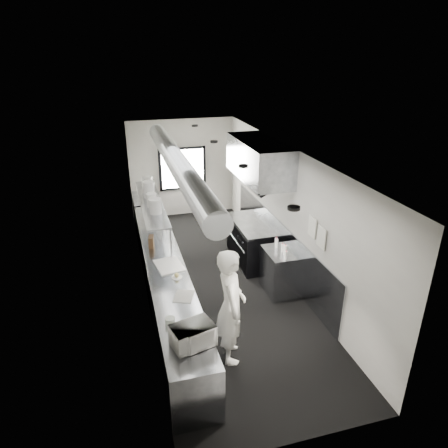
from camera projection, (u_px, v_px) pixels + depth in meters
floor at (218, 281)px, 8.60m from camera, size 3.00×8.00×0.01m
ceiling at (217, 151)px, 7.49m from camera, size 3.00×8.00×0.01m
wall_back at (182, 168)px, 11.58m from camera, size 3.00×0.02×2.80m
wall_front at (306, 355)px, 4.51m from camera, size 3.00×0.02×2.80m
wall_left at (141, 229)px, 7.68m from camera, size 0.02×8.00×2.80m
wall_right at (286, 213)px, 8.41m from camera, size 0.02×8.00×2.80m
wall_cladding at (278, 244)px, 9.01m from camera, size 0.03×5.50×1.10m
hvac_duct at (176, 162)px, 7.77m from camera, size 0.40×6.40×0.40m
service_window at (183, 169)px, 11.55m from camera, size 1.36×0.05×1.25m
exhaust_hood at (259, 160)px, 8.54m from camera, size 0.81×2.20×0.88m
prep_counter at (166, 282)px, 7.70m from camera, size 0.70×6.00×0.90m
pass_shelf at (151, 203)px, 8.59m from camera, size 0.45×3.00×0.68m
range at (253, 242)px, 9.29m from camera, size 0.88×1.60×0.94m
bottle_station at (281, 271)px, 8.08m from camera, size 0.65×0.80×0.90m
far_work_table at (147, 213)px, 10.98m from camera, size 0.70×1.20×0.90m
notice_sheet_a at (312, 227)px, 7.26m from camera, size 0.02×0.28×0.38m
notice_sheet_b at (321, 238)px, 6.97m from camera, size 0.02×0.28×0.38m
line_cook at (231, 306)px, 6.13m from camera, size 0.56×0.76×1.90m
microwave at (193, 335)px, 5.34m from camera, size 0.60×0.51×0.31m
deli_tub_a at (175, 337)px, 5.46m from camera, size 0.18×0.18×0.11m
deli_tub_b at (170, 321)px, 5.79m from camera, size 0.17×0.17×0.11m
newspaper at (184, 296)px, 6.46m from camera, size 0.42×0.46×0.01m
small_plate at (177, 278)px, 6.98m from camera, size 0.23×0.23×0.01m
pastry at (177, 275)px, 6.96m from camera, size 0.08×0.08×0.08m
cutting_board at (169, 265)px, 7.37m from camera, size 0.54×0.67×0.02m
knife_block at (151, 242)px, 8.06m from camera, size 0.13×0.22×0.22m
plate_stack_a at (155, 206)px, 7.90m from camera, size 0.32×0.32×0.30m
plate_stack_b at (152, 200)px, 8.25m from camera, size 0.28×0.28×0.28m
plate_stack_c at (149, 190)px, 8.76m from camera, size 0.29×0.29×0.35m
plate_stack_d at (147, 185)px, 9.01m from camera, size 0.25×0.25×0.36m
squeeze_bottle_a at (286, 255)px, 7.58m from camera, size 0.06×0.06×0.16m
squeeze_bottle_b at (285, 250)px, 7.74m from camera, size 0.08×0.08×0.20m
squeeze_bottle_c at (282, 248)px, 7.86m from camera, size 0.06×0.06×0.16m
squeeze_bottle_d at (277, 243)px, 8.02m from camera, size 0.07×0.07×0.19m
squeeze_bottle_e at (276, 242)px, 8.11m from camera, size 0.06×0.06×0.17m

